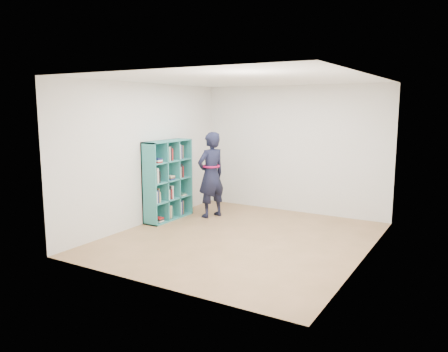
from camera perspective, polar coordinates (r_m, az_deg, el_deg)
The scene contains 9 objects.
floor at distance 7.37m, azimuth 2.19°, elevation -8.13°, with size 4.50×4.50×0.00m, color olive.
ceiling at distance 7.04m, azimuth 2.32°, elevation 12.50°, with size 4.50×4.50×0.00m, color white.
wall_left at distance 8.22m, azimuth -10.11°, elevation 2.81°, with size 0.02×4.50×2.60m, color silver.
wall_right at distance 6.39m, azimuth 18.22°, elevation 0.71°, with size 0.02×4.50×2.60m, color silver.
wall_back at distance 9.12m, azimuth 9.02°, elevation 3.45°, with size 4.00×0.02×2.60m, color silver.
wall_front at distance 5.24m, azimuth -9.55°, elevation -0.73°, with size 4.00×0.02×2.60m, color silver.
bookshelf at distance 8.51m, azimuth -7.47°, elevation -0.67°, with size 0.34×1.15×1.54m.
person at distance 8.59m, azimuth -1.70°, elevation 0.17°, with size 0.59×0.72×1.69m.
smartphone at distance 8.75m, azimuth -1.85°, elevation 1.06°, with size 0.01×0.11×0.14m.
Camera 1 is at (3.35, -6.19, 2.19)m, focal length 35.00 mm.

